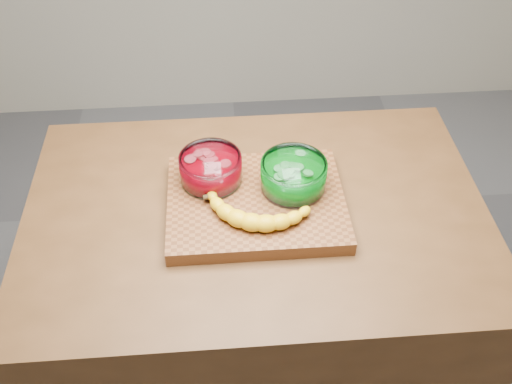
{
  "coord_description": "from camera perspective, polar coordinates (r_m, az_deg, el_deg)",
  "views": [
    {
      "loc": [
        -0.08,
        -1.02,
        1.96
      ],
      "look_at": [
        0.0,
        0.0,
        0.96
      ],
      "focal_mm": 40.0,
      "sensor_mm": 36.0,
      "label": 1
    }
  ],
  "objects": [
    {
      "name": "banana",
      "position": [
        1.39,
        0.21,
        -1.63
      ],
      "size": [
        0.29,
        0.17,
        0.04
      ],
      "primitive_type": null,
      "color": "gold",
      "rests_on": "cutting_board"
    },
    {
      "name": "counter",
      "position": [
        1.83,
        0.0,
        -11.54
      ],
      "size": [
        1.2,
        0.8,
        0.9
      ],
      "primitive_type": "cube",
      "color": "#503118",
      "rests_on": "ground"
    },
    {
      "name": "cutting_board",
      "position": [
        1.46,
        0.0,
        -1.12
      ],
      "size": [
        0.45,
        0.35,
        0.04
      ],
      "primitive_type": "cube",
      "color": "brown",
      "rests_on": "counter"
    },
    {
      "name": "ground",
      "position": [
        2.21,
        0.0,
        -18.11
      ],
      "size": [
        3.5,
        3.5,
        0.0
      ],
      "primitive_type": "plane",
      "color": "#5D5D62",
      "rests_on": "ground"
    },
    {
      "name": "bowl_green",
      "position": [
        1.46,
        3.76,
        1.66
      ],
      "size": [
        0.17,
        0.17,
        0.08
      ],
      "color": "white",
      "rests_on": "cutting_board"
    },
    {
      "name": "bowl_red",
      "position": [
        1.48,
        -4.54,
        2.32
      ],
      "size": [
        0.16,
        0.16,
        0.08
      ],
      "color": "white",
      "rests_on": "cutting_board"
    }
  ]
}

